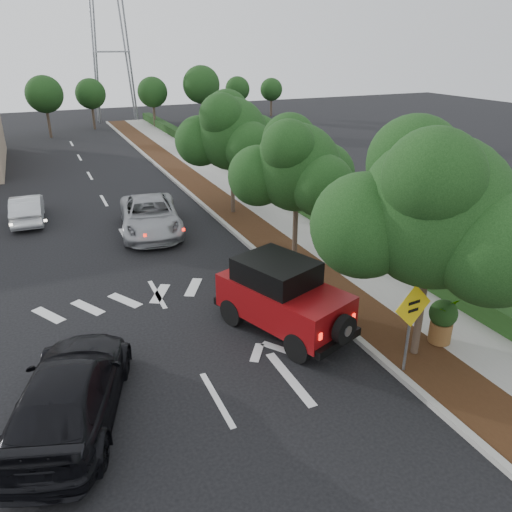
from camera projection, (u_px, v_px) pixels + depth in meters
ground at (217, 399)px, 12.11m from camera, size 120.00×120.00×0.00m
curb at (221, 221)px, 23.86m from camera, size 0.20×70.00×0.15m
planting_strip at (241, 219)px, 24.25m from camera, size 1.80×70.00×0.12m
sidewalk at (276, 214)px, 24.96m from camera, size 2.00×70.00×0.12m
hedge at (301, 204)px, 25.35m from camera, size 0.80×70.00×0.80m
transmission_tower at (118, 121)px, 54.58m from camera, size 7.00×4.00×28.00m
street_tree_near at (413, 356)px, 13.79m from camera, size 3.80×3.80×5.92m
street_tree_mid at (294, 262)px, 19.66m from camera, size 3.20×3.20×5.32m
street_tree_far at (233, 214)px, 25.11m from camera, size 3.40×3.40×5.62m
red_jeep at (279, 295)px, 14.69m from camera, size 3.14×4.51×2.21m
silver_suv_ahead at (150, 216)px, 22.48m from camera, size 3.31×5.80×1.52m
black_suv_oncoming at (70, 392)px, 11.18m from camera, size 3.71×5.68×1.53m
silver_sedan_oncoming at (27, 209)px, 23.81m from camera, size 1.57×4.00×1.30m
speed_hump_sign at (411, 317)px, 12.36m from camera, size 1.16×0.13×2.48m
terracotta_planter at (443, 317)px, 13.92m from camera, size 0.78×0.78×1.36m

